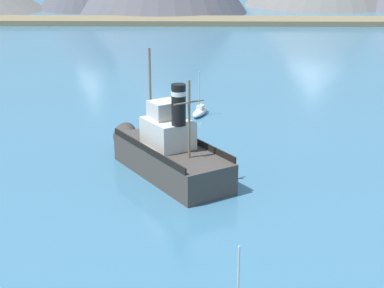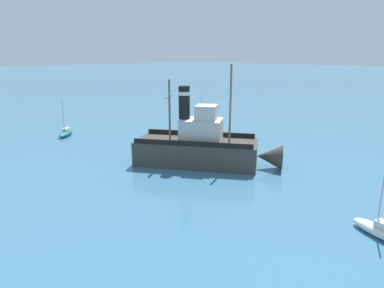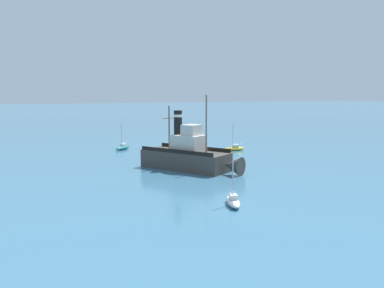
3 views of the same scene
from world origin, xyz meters
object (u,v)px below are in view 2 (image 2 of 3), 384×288
at_px(sailboat_teal, 66,133).
at_px(sailboat_yellow, 202,123).
at_px(old_tugboat, 202,147).
at_px(sailboat_white, 381,231).

distance_m(sailboat_teal, sailboat_yellow, 19.79).
height_order(old_tugboat, sailboat_white, old_tugboat).
bearing_deg(sailboat_white, old_tugboat, -98.28).
bearing_deg(sailboat_white, sailboat_yellow, -117.99).
relative_size(old_tugboat, sailboat_teal, 2.83).
distance_m(old_tugboat, sailboat_teal, 21.87).
distance_m(old_tugboat, sailboat_yellow, 18.79).
height_order(sailboat_white, sailboat_teal, same).
bearing_deg(sailboat_white, sailboat_teal, -87.44).
xyz_separation_m(old_tugboat, sailboat_yellow, (-13.59, -12.90, -1.40)).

